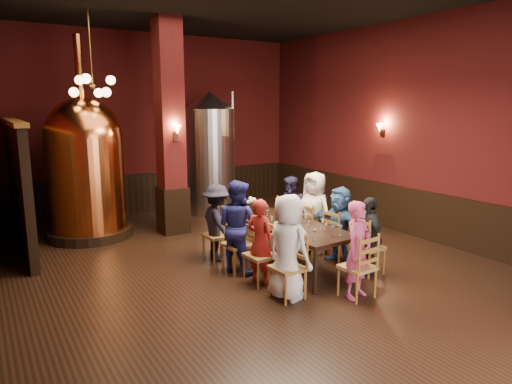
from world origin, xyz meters
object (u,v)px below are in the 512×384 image
rose_vase (253,203)px  copper_kettle (86,166)px  steel_vessel (211,153)px  person_2 (237,226)px  dining_table (290,228)px  person_0 (288,247)px  person_1 (260,242)px

rose_vase → copper_kettle: bearing=129.9°
steel_vessel → person_2: bearing=-110.4°
copper_kettle → dining_table: bearing=-55.6°
person_0 → rose_vase: 2.05m
person_1 → copper_kettle: 4.48m
copper_kettle → steel_vessel: size_ratio=1.34×
person_2 → copper_kettle: copper_kettle is taller
dining_table → steel_vessel: steel_vessel is taller
person_0 → person_2: 1.33m
dining_table → steel_vessel: bearing=78.3°
copper_kettle → steel_vessel: copper_kettle is taller
dining_table → person_0: (-0.79, -1.05, 0.08)m
person_2 → steel_vessel: (1.51, 4.06, 0.76)m
person_0 → dining_table: bearing=-50.1°
dining_table → person_0: person_0 is taller
person_1 → copper_kettle: copper_kettle is taller
person_1 → steel_vessel: steel_vessel is taller
person_1 → copper_kettle: (-1.69, 4.07, 0.82)m
dining_table → rose_vase: (-0.19, 0.90, 0.29)m
rose_vase → person_1: bearing=-116.6°
copper_kettle → steel_vessel: bearing=11.7°
person_1 → rose_vase: (0.64, 1.28, 0.30)m
copper_kettle → rose_vase: 3.67m
person_1 → steel_vessel: bearing=-35.6°
steel_vessel → person_0: bearing=-104.9°
person_1 → copper_kettle: bearing=4.3°
person_0 → steel_vessel: (1.44, 5.39, 0.77)m
person_2 → steel_vessel: 4.40m
person_1 → person_2: bearing=-15.1°
dining_table → copper_kettle: size_ratio=0.60×
copper_kettle → rose_vase: (2.33, -2.79, -0.52)m
dining_table → steel_vessel: size_ratio=0.80×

